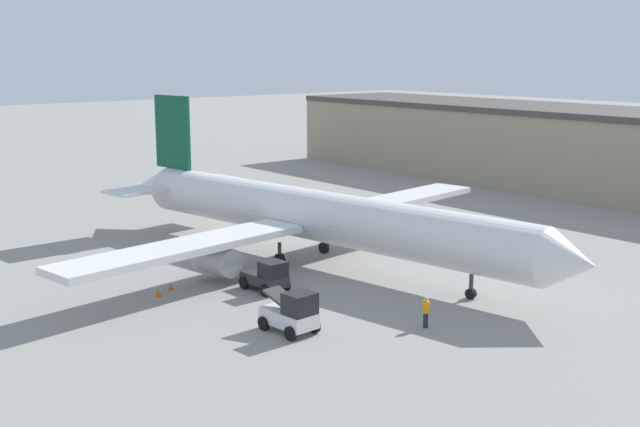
% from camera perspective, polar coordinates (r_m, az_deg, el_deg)
% --- Properties ---
extents(ground_plane, '(400.00, 400.00, 0.00)m').
position_cam_1_polar(ground_plane, '(60.69, 0.00, -3.55)').
color(ground_plane, gray).
extents(terminal_building, '(75.53, 15.81, 9.32)m').
position_cam_1_polar(terminal_building, '(99.90, 16.26, 4.64)').
color(terminal_building, gray).
rests_on(terminal_building, ground_plane).
extents(airplane, '(44.02, 41.89, 11.95)m').
position_cam_1_polar(airplane, '(60.55, -0.72, -0.11)').
color(airplane, silver).
rests_on(airplane, ground_plane).
extents(ground_crew_worker, '(0.41, 0.41, 1.85)m').
position_cam_1_polar(ground_crew_worker, '(47.01, 7.54, -6.90)').
color(ground_crew_worker, '#1E2338').
rests_on(ground_crew_worker, ground_plane).
extents(baggage_tug, '(3.42, 2.07, 2.15)m').
position_cam_1_polar(baggage_tug, '(53.59, -3.78, -4.49)').
color(baggage_tug, '#2D2D33').
rests_on(baggage_tug, ground_plane).
extents(belt_loader_truck, '(3.45, 2.30, 2.50)m').
position_cam_1_polar(belt_loader_truck, '(45.74, -2.00, -7.07)').
color(belt_loader_truck, silver).
rests_on(belt_loader_truck, ground_plane).
extents(safety_cone_near, '(0.36, 0.36, 0.55)m').
position_cam_1_polar(safety_cone_near, '(53.60, -11.45, -5.51)').
color(safety_cone_near, '#EF590F').
rests_on(safety_cone_near, ground_plane).
extents(safety_cone_far, '(0.36, 0.36, 0.55)m').
position_cam_1_polar(safety_cone_far, '(54.80, -10.57, -5.10)').
color(safety_cone_far, '#EF590F').
rests_on(safety_cone_far, ground_plane).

